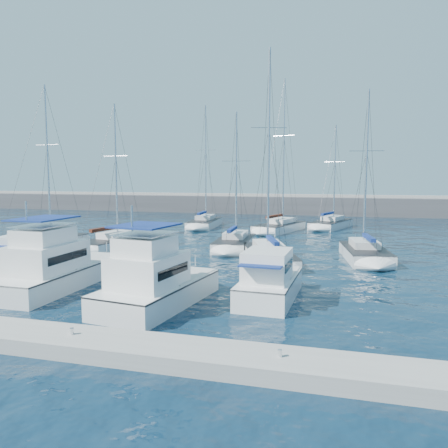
% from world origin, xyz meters
% --- Properties ---
extents(ground, '(220.00, 220.00, 0.00)m').
position_xyz_m(ground, '(0.00, 0.00, 0.00)').
color(ground, black).
rests_on(ground, ground).
extents(breakwater, '(160.00, 6.00, 4.45)m').
position_xyz_m(breakwater, '(0.00, 52.00, 1.05)').
color(breakwater, '#424244').
rests_on(breakwater, ground).
extents(dock, '(40.00, 2.20, 0.60)m').
position_xyz_m(dock, '(0.00, -11.00, 0.30)').
color(dock, gray).
rests_on(dock, ground).
extents(dock_cleat_centre, '(0.16, 0.16, 0.25)m').
position_xyz_m(dock_cleat_centre, '(0.00, -11.00, 0.72)').
color(dock_cleat_centre, silver).
rests_on(dock_cleat_centre, dock).
extents(dock_cleat_near_stbd, '(0.16, 0.16, 0.25)m').
position_xyz_m(dock_cleat_near_stbd, '(8.00, -11.00, 0.72)').
color(dock_cleat_near_stbd, silver).
rests_on(dock_cleat_near_stbd, dock).
extents(motor_yacht_port_outer, '(3.45, 6.16, 3.20)m').
position_xyz_m(motor_yacht_port_outer, '(-10.31, -0.83, 0.94)').
color(motor_yacht_port_outer, white).
rests_on(motor_yacht_port_outer, ground).
extents(motor_yacht_port_inner, '(3.45, 9.68, 4.69)m').
position_xyz_m(motor_yacht_port_inner, '(-6.46, -3.07, 1.13)').
color(motor_yacht_port_inner, silver).
rests_on(motor_yacht_port_inner, ground).
extents(motor_yacht_stbd_inner, '(4.50, 8.10, 4.69)m').
position_xyz_m(motor_yacht_stbd_inner, '(0.75, -4.96, 1.13)').
color(motor_yacht_stbd_inner, silver).
rests_on(motor_yacht_stbd_inner, ground).
extents(motor_yacht_stbd_outer, '(2.93, 6.30, 3.20)m').
position_xyz_m(motor_yacht_stbd_outer, '(6.23, -2.37, 0.94)').
color(motor_yacht_stbd_outer, white).
rests_on(motor_yacht_stbd_outer, ground).
extents(sailboat_mid_a, '(4.09, 8.93, 15.14)m').
position_xyz_m(sailboat_mid_a, '(-16.33, 8.77, 0.52)').
color(sailboat_mid_a, silver).
rests_on(sailboat_mid_a, ground).
extents(sailboat_mid_b, '(4.33, 7.63, 13.45)m').
position_xyz_m(sailboat_mid_b, '(-10.27, 10.40, 0.52)').
color(sailboat_mid_b, white).
rests_on(sailboat_mid_b, ground).
extents(sailboat_mid_c, '(3.40, 7.45, 12.74)m').
position_xyz_m(sailboat_mid_c, '(0.50, 13.29, 0.51)').
color(sailboat_mid_c, silver).
rests_on(sailboat_mid_c, ground).
extents(sailboat_mid_d, '(5.66, 8.96, 16.58)m').
position_xyz_m(sailboat_mid_d, '(4.59, 7.74, 0.54)').
color(sailboat_mid_d, white).
rests_on(sailboat_mid_d, ground).
extents(sailboat_mid_e, '(4.09, 7.93, 13.76)m').
position_xyz_m(sailboat_mid_e, '(11.77, 10.90, 0.52)').
color(sailboat_mid_e, silver).
rests_on(sailboat_mid_e, ground).
extents(sailboat_back_a, '(3.57, 8.20, 16.05)m').
position_xyz_m(sailboat_back_a, '(-7.35, 28.89, 0.54)').
color(sailboat_back_a, silver).
rests_on(sailboat_back_a, ground).
extents(sailboat_back_b, '(5.64, 9.32, 18.40)m').
position_xyz_m(sailboat_back_b, '(2.75, 26.98, 0.56)').
color(sailboat_back_b, white).
rests_on(sailboat_back_b, ground).
extents(sailboat_back_c, '(5.54, 8.66, 13.41)m').
position_xyz_m(sailboat_back_c, '(8.65, 32.04, 0.51)').
color(sailboat_back_c, silver).
rests_on(sailboat_back_c, ground).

